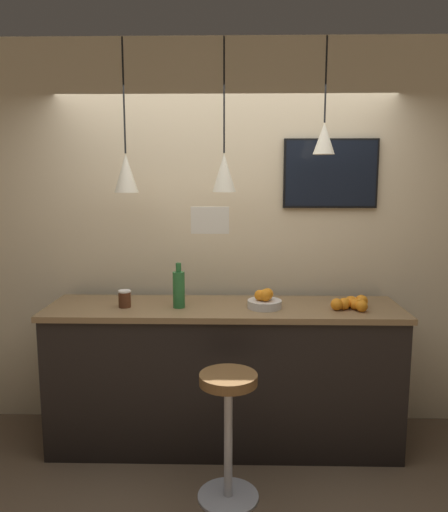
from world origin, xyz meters
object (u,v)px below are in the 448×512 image
spread_jar (125,299)px  mounted_tv (331,174)px  fruit_bowl (265,301)px  juice_bottle (179,289)px  bar_stool (228,415)px

spread_jar → mounted_tv: mounted_tv is taller
mounted_tv → fruit_bowl: bearing=-139.7°
fruit_bowl → spread_jar: (-0.96, 0.00, 0.01)m
spread_jar → fruit_bowl: bearing=-0.2°
fruit_bowl → mounted_tv: bearing=40.3°
juice_bottle → spread_jar: juice_bottle is taller
bar_stool → mounted_tv: (0.74, 1.01, 1.40)m
fruit_bowl → juice_bottle: bearing=179.6°
bar_stool → juice_bottle: juice_bottle is taller
juice_bottle → mounted_tv: bearing=21.2°
fruit_bowl → juice_bottle: size_ratio=0.75×
fruit_bowl → mounted_tv: (0.50, 0.42, 0.86)m
fruit_bowl → mounted_tv: 1.08m
bar_stool → juice_bottle: size_ratio=2.52×
spread_jar → juice_bottle: bearing=0.0°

